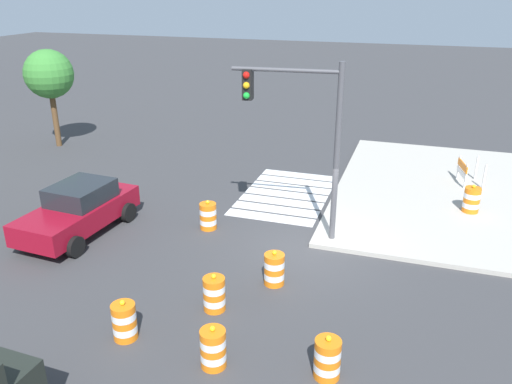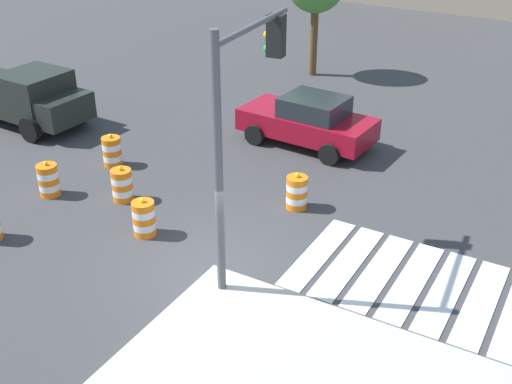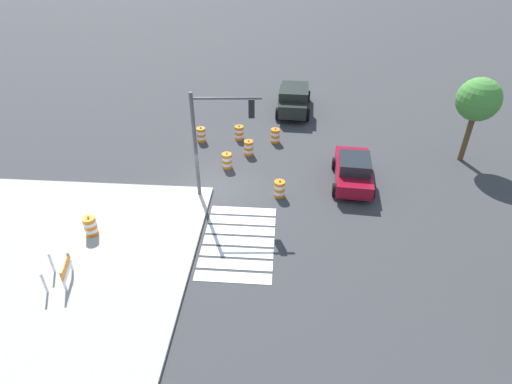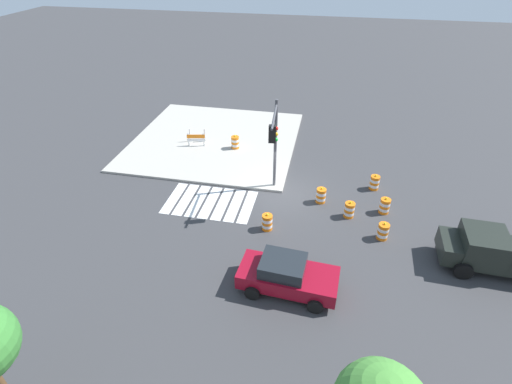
# 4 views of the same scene
# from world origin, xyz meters

# --- Properties ---
(ground_plane) EXTENTS (120.00, 120.00, 0.00)m
(ground_plane) POSITION_xyz_m (0.00, 0.00, 0.00)
(ground_plane) COLOR #38383A
(sidewalk_corner) EXTENTS (12.00, 12.00, 0.15)m
(sidewalk_corner) POSITION_xyz_m (6.00, -6.00, 0.07)
(sidewalk_corner) COLOR #ADA89E
(sidewalk_corner) RESTS_ON ground
(crosswalk_stripes) EXTENTS (5.10, 3.20, 0.02)m
(crosswalk_stripes) POSITION_xyz_m (4.00, 1.80, 0.01)
(crosswalk_stripes) COLOR silver
(crosswalk_stripes) RESTS_ON ground
(sports_car) EXTENTS (4.42, 2.37, 1.63)m
(sports_car) POSITION_xyz_m (-1.25, 7.42, 0.81)
(sports_car) COLOR maroon
(sports_car) RESTS_ON ground
(pickup_truck) EXTENTS (5.23, 2.51, 1.92)m
(pickup_truck) POSITION_xyz_m (-10.44, 4.22, 0.97)
(pickup_truck) COLOR black
(pickup_truck) RESTS_ON ground
(traffic_barrel_near_corner) EXTENTS (0.56, 0.56, 1.02)m
(traffic_barrel_near_corner) POSITION_xyz_m (-5.64, 3.08, 0.45)
(traffic_barrel_near_corner) COLOR orange
(traffic_barrel_near_corner) RESTS_ON ground
(traffic_barrel_crosswalk_end) EXTENTS (0.56, 0.56, 1.02)m
(traffic_barrel_crosswalk_end) POSITION_xyz_m (-2.33, 0.46, 0.45)
(traffic_barrel_crosswalk_end) COLOR orange
(traffic_barrel_crosswalk_end) RESTS_ON ground
(traffic_barrel_median_near) EXTENTS (0.56, 0.56, 1.02)m
(traffic_barrel_median_near) POSITION_xyz_m (0.31, 3.52, 0.45)
(traffic_barrel_median_near) COLOR orange
(traffic_barrel_median_near) RESTS_ON ground
(traffic_barrel_median_far) EXTENTS (0.56, 0.56, 1.02)m
(traffic_barrel_median_far) POSITION_xyz_m (-5.45, -1.60, 0.45)
(traffic_barrel_median_far) COLOR orange
(traffic_barrel_median_far) RESTS_ON ground
(traffic_barrel_far_curb) EXTENTS (0.56, 0.56, 1.02)m
(traffic_barrel_far_curb) POSITION_xyz_m (-5.89, 0.78, 0.45)
(traffic_barrel_far_curb) COLOR orange
(traffic_barrel_far_curb) RESTS_ON ground
(traffic_barrel_lane_center) EXTENTS (0.56, 0.56, 1.02)m
(traffic_barrel_lane_center) POSITION_xyz_m (-3.95, 1.55, 0.45)
(traffic_barrel_lane_center) COLOR orange
(traffic_barrel_lane_center) RESTS_ON ground
(traffic_barrel_on_sidewalk) EXTENTS (0.56, 0.56, 1.02)m
(traffic_barrel_on_sidewalk) POSITION_xyz_m (4.14, -4.89, 0.60)
(traffic_barrel_on_sidewalk) COLOR orange
(traffic_barrel_on_sidewalk) RESTS_ON sidewalk_corner
(construction_barricade) EXTENTS (1.37, 1.01, 1.00)m
(construction_barricade) POSITION_xyz_m (7.05, -4.83, 0.72)
(construction_barricade) COLOR silver
(construction_barricade) RESTS_ON sidewalk_corner
(traffic_light_pole) EXTENTS (0.61, 3.28, 5.50)m
(traffic_light_pole) POSITION_xyz_m (0.49, 0.53, 3.91)
(traffic_light_pole) COLOR #4C4C51
(traffic_light_pole) RESTS_ON sidewalk_corner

